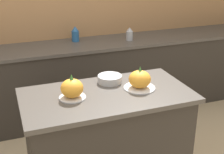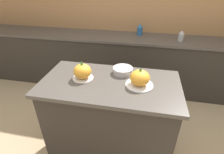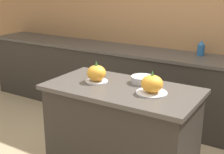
{
  "view_description": "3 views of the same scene",
  "coord_description": "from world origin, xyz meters",
  "px_view_note": "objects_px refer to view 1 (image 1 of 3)",
  "views": [
    {
      "loc": [
        -0.68,
        -1.93,
        1.92
      ],
      "look_at": [
        0.05,
        0.03,
        1.07
      ],
      "focal_mm": 50.0,
      "sensor_mm": 36.0,
      "label": 1
    },
    {
      "loc": [
        0.28,
        -1.28,
        1.78
      ],
      "look_at": [
        0.02,
        -0.0,
        1.01
      ],
      "focal_mm": 28.0,
      "sensor_mm": 36.0,
      "label": 2
    },
    {
      "loc": [
        1.16,
        -2.03,
        1.77
      ],
      "look_at": [
        -0.07,
        -0.04,
        1.04
      ],
      "focal_mm": 50.0,
      "sensor_mm": 36.0,
      "label": 3
    }
  ],
  "objects_px": {
    "bottle_short": "(129,34)",
    "mixing_bowl": "(110,79)",
    "pumpkin_cake_left": "(72,89)",
    "bottle_tall": "(75,34)",
    "pumpkin_cake_right": "(140,80)"
  },
  "relations": [
    {
      "from": "bottle_short",
      "to": "mixing_bowl",
      "type": "distance_m",
      "value": 1.41
    },
    {
      "from": "mixing_bowl",
      "to": "pumpkin_cake_left",
      "type": "bearing_deg",
      "value": -153.34
    },
    {
      "from": "mixing_bowl",
      "to": "bottle_tall",
      "type": "bearing_deg",
      "value": 86.92
    },
    {
      "from": "bottle_short",
      "to": "pumpkin_cake_right",
      "type": "bearing_deg",
      "value": -110.42
    },
    {
      "from": "pumpkin_cake_left",
      "to": "pumpkin_cake_right",
      "type": "xyz_separation_m",
      "value": [
        0.51,
        -0.02,
        -0.0
      ]
    },
    {
      "from": "pumpkin_cake_left",
      "to": "mixing_bowl",
      "type": "relative_size",
      "value": 1.0
    },
    {
      "from": "bottle_short",
      "to": "mixing_bowl",
      "type": "bearing_deg",
      "value": -119.59
    },
    {
      "from": "pumpkin_cake_left",
      "to": "bottle_tall",
      "type": "bearing_deg",
      "value": 75.14
    },
    {
      "from": "pumpkin_cake_left",
      "to": "mixing_bowl",
      "type": "xyz_separation_m",
      "value": [
        0.34,
        0.17,
        -0.04
      ]
    },
    {
      "from": "bottle_short",
      "to": "mixing_bowl",
      "type": "height_order",
      "value": "bottle_short"
    },
    {
      "from": "pumpkin_cake_left",
      "to": "pumpkin_cake_right",
      "type": "distance_m",
      "value": 0.51
    },
    {
      "from": "pumpkin_cake_right",
      "to": "mixing_bowl",
      "type": "bearing_deg",
      "value": 132.19
    },
    {
      "from": "pumpkin_cake_left",
      "to": "pumpkin_cake_right",
      "type": "relative_size",
      "value": 0.8
    },
    {
      "from": "pumpkin_cake_right",
      "to": "pumpkin_cake_left",
      "type": "bearing_deg",
      "value": 178.28
    },
    {
      "from": "pumpkin_cake_left",
      "to": "bottle_short",
      "type": "xyz_separation_m",
      "value": [
        1.04,
        1.39,
        -0.03
      ]
    }
  ]
}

